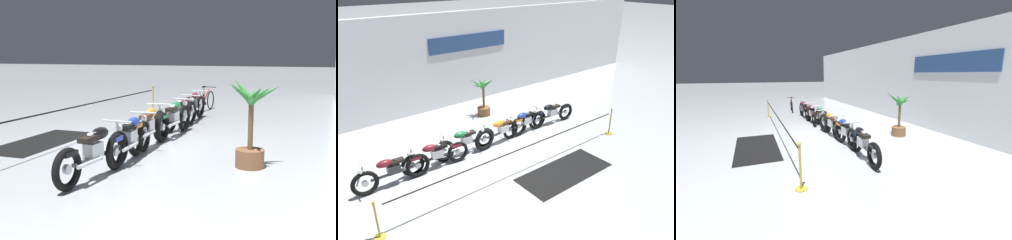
{
  "view_description": "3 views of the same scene",
  "coord_description": "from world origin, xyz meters",
  "views": [
    {
      "loc": [
        9.72,
        4.4,
        2.21
      ],
      "look_at": [
        0.87,
        1.16,
        0.71
      ],
      "focal_mm": 45.0,
      "sensor_mm": 36.0,
      "label": 1
    },
    {
      "loc": [
        -5.7,
        -7.84,
        5.73
      ],
      "look_at": [
        1.09,
        0.82,
        0.75
      ],
      "focal_mm": 35.0,
      "sensor_mm": 36.0,
      "label": 2
    },
    {
      "loc": [
        8.87,
        -2.19,
        2.43
      ],
      "look_at": [
        0.59,
        1.24,
        0.58
      ],
      "focal_mm": 24.0,
      "sensor_mm": 36.0,
      "label": 3
    }
  ],
  "objects": [
    {
      "name": "ground_plane",
      "position": [
        0.0,
        0.0,
        0.0
      ],
      "size": [
        120.0,
        120.0,
        0.0
      ],
      "primitive_type": "plane",
      "color": "#B2B7BC"
    },
    {
      "name": "back_wall",
      "position": [
        0.01,
        5.12,
        2.1
      ],
      "size": [
        28.0,
        0.29,
        4.2
      ],
      "color": "white",
      "rests_on": "ground"
    },
    {
      "name": "motorcycle_maroon_0",
      "position": [
        -3.37,
        0.48,
        0.48
      ],
      "size": [
        2.32,
        0.62,
        0.96
      ],
      "color": "black",
      "rests_on": "ground"
    },
    {
      "name": "motorcycle_maroon_1",
      "position": [
        -1.95,
        0.54,
        0.47
      ],
      "size": [
        2.23,
        0.62,
        0.94
      ],
      "color": "black",
      "rests_on": "ground"
    },
    {
      "name": "motorcycle_green_2",
      "position": [
        -0.74,
        0.74,
        0.47
      ],
      "size": [
        2.34,
        0.62,
        0.95
      ],
      "color": "black",
      "rests_on": "ground"
    },
    {
      "name": "motorcycle_orange_3",
      "position": [
        0.76,
        0.64,
        0.47
      ],
      "size": [
        2.46,
        0.62,
        0.97
      ],
      "color": "black",
      "rests_on": "ground"
    },
    {
      "name": "motorcycle_blue_4",
      "position": [
        1.96,
        0.73,
        0.45
      ],
      "size": [
        2.23,
        0.62,
        0.93
      ],
      "color": "black",
      "rests_on": "ground"
    },
    {
      "name": "motorcycle_black_5",
      "position": [
        3.32,
        0.67,
        0.46
      ],
      "size": [
        2.32,
        0.62,
        0.94
      ],
      "color": "black",
      "rests_on": "ground"
    },
    {
      "name": "potted_palm_left_of_row",
      "position": [
        1.67,
        3.15,
        0.82
      ],
      "size": [
        1.04,
        1.01,
        1.79
      ],
      "color": "brown",
      "rests_on": "ground"
    },
    {
      "name": "stanchion_far_left",
      "position": [
        -1.33,
        -1.35,
        0.72
      ],
      "size": [
        8.82,
        0.28,
        1.05
      ],
      "color": "gold",
      "rests_on": "ground"
    },
    {
      "name": "stanchion_mid_left",
      "position": [
        4.45,
        -1.35,
        0.36
      ],
      "size": [
        0.28,
        0.28,
        1.05
      ],
      "color": "gold",
      "rests_on": "ground"
    },
    {
      "name": "floor_banner",
      "position": [
        1.1,
        -2.14,
        0.0
      ],
      "size": [
        3.12,
        1.36,
        0.01
      ],
      "primitive_type": "cube",
      "rotation": [
        0.0,
        0.0,
        0.0
      ],
      "color": "black",
      "rests_on": "ground"
    }
  ]
}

